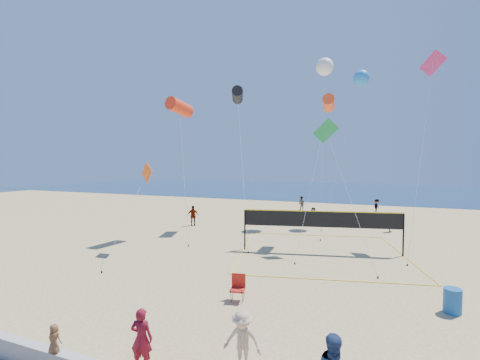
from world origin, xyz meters
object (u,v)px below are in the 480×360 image
(camp_chair, at_px, (238,286))
(trash_barrel, at_px, (453,301))
(woman, at_px, (142,339))
(volleyball_net, at_px, (321,224))

(camp_chair, xyz_separation_m, trash_barrel, (7.87, 1.89, -0.14))
(trash_barrel, bearing_deg, woman, -141.62)
(camp_chair, bearing_deg, volleyball_net, 64.51)
(woman, relative_size, volleyball_net, 0.14)
(woman, distance_m, camp_chair, 5.08)
(trash_barrel, height_order, volleyball_net, volleyball_net)
(woman, bearing_deg, volleyball_net, -116.35)
(woman, xyz_separation_m, volleyball_net, (3.08, 13.39, 0.98))
(woman, height_order, volleyball_net, volleyball_net)
(camp_chair, xyz_separation_m, volleyball_net, (2.25, 8.39, 1.22))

